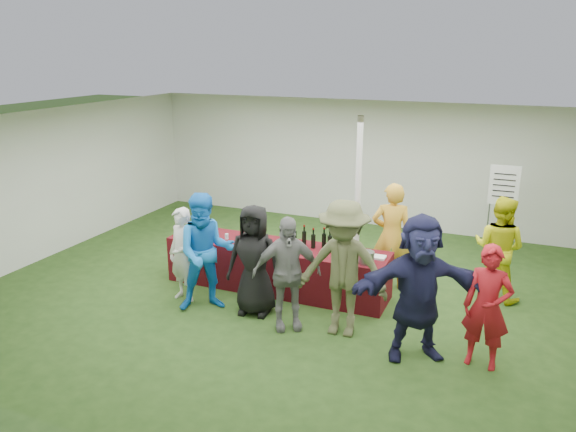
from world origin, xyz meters
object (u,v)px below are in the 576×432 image
at_px(dump_bucket, 366,257).
at_px(customer_1, 206,252).
at_px(customer_4, 343,269).
at_px(staff_back, 499,248).
at_px(customer_3, 287,273).
at_px(staff_pourer, 391,236).
at_px(wine_list_sign, 503,193).
at_px(customer_5, 419,288).
at_px(customer_2, 254,260).
at_px(customer_6, 487,307).
at_px(customer_0, 182,255).
at_px(serving_table, 277,267).

relative_size(dump_bucket, customer_1, 0.13).
bearing_deg(customer_4, customer_1, 178.15).
bearing_deg(staff_back, customer_3, 58.58).
relative_size(dump_bucket, staff_pourer, 0.13).
bearing_deg(dump_bucket, staff_back, 35.30).
distance_m(wine_list_sign, staff_pourer, 2.40).
relative_size(customer_4, customer_5, 1.01).
bearing_deg(customer_4, customer_2, 172.40).
xyz_separation_m(staff_pourer, customer_5, (0.79, -1.99, 0.06)).
height_order(customer_1, customer_6, customer_1).
height_order(dump_bucket, staff_back, staff_back).
distance_m(staff_back, customer_0, 4.82).
relative_size(staff_back, customer_1, 0.92).
height_order(dump_bucket, customer_4, customer_4).
bearing_deg(customer_5, customer_2, 144.74).
distance_m(wine_list_sign, customer_1, 5.29).
height_order(customer_5, customer_6, customer_5).
distance_m(dump_bucket, staff_pourer, 1.00).
bearing_deg(dump_bucket, customer_1, -159.38).
distance_m(customer_0, customer_5, 3.61).
bearing_deg(customer_0, customer_5, 14.40).
xyz_separation_m(staff_back, customer_4, (-1.85, -2.02, 0.12)).
relative_size(staff_pourer, customer_0, 1.19).
bearing_deg(customer_5, customer_4, 140.91).
xyz_separation_m(staff_pourer, customer_4, (-0.24, -1.78, 0.07)).
bearing_deg(dump_bucket, customer_2, -155.55).
relative_size(customer_1, customer_3, 1.10).
relative_size(wine_list_sign, customer_0, 1.23).
bearing_deg(serving_table, dump_bucket, -8.22).
height_order(wine_list_sign, staff_pourer, wine_list_sign).
bearing_deg(customer_4, customer_6, -6.07).
height_order(staff_pourer, customer_4, customer_4).
bearing_deg(wine_list_sign, serving_table, -141.45).
xyz_separation_m(wine_list_sign, customer_2, (-3.15, -3.44, -0.50)).
bearing_deg(customer_5, customer_1, 149.21).
xyz_separation_m(wine_list_sign, staff_back, (0.06, -1.54, -0.50)).
bearing_deg(wine_list_sign, staff_pourer, -130.94).
relative_size(serving_table, customer_4, 1.92).
height_order(dump_bucket, customer_0, customer_0).
distance_m(customer_3, customer_4, 0.78).
bearing_deg(customer_2, serving_table, 86.44).
distance_m(wine_list_sign, customer_0, 5.60).
bearing_deg(customer_2, customer_0, 175.09).
bearing_deg(serving_table, customer_5, -26.40).
bearing_deg(customer_0, customer_1, 5.95).
bearing_deg(staff_pourer, staff_back, 175.44).
distance_m(wine_list_sign, customer_3, 4.51).
xyz_separation_m(customer_1, customer_5, (3.10, -0.17, 0.05)).
distance_m(dump_bucket, customer_2, 1.62).
bearing_deg(serving_table, staff_pourer, 24.97).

